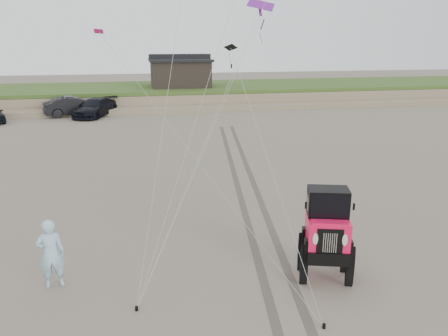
{
  "coord_description": "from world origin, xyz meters",
  "views": [
    {
      "loc": [
        -2.7,
        -10.04,
        6.52
      ],
      "look_at": [
        -0.08,
        3.0,
        2.6
      ],
      "focal_mm": 35.0,
      "sensor_mm": 36.0,
      "label": 1
    }
  ],
  "objects_px": {
    "cabin": "(180,72)",
    "jeep": "(326,245)",
    "man": "(51,254)",
    "truck_b": "(74,106)",
    "truck_c": "(95,108)"
  },
  "relations": [
    {
      "from": "cabin",
      "to": "jeep",
      "type": "distance_m",
      "value": 36.87
    },
    {
      "from": "jeep",
      "to": "man",
      "type": "bearing_deg",
      "value": -172.19
    },
    {
      "from": "truck_b",
      "to": "jeep",
      "type": "relative_size",
      "value": 0.92
    },
    {
      "from": "cabin",
      "to": "man",
      "type": "relative_size",
      "value": 3.25
    },
    {
      "from": "jeep",
      "to": "cabin",
      "type": "bearing_deg",
      "value": 106.52
    },
    {
      "from": "man",
      "to": "cabin",
      "type": "bearing_deg",
      "value": -109.63
    },
    {
      "from": "cabin",
      "to": "truck_c",
      "type": "distance_m",
      "value": 11.31
    },
    {
      "from": "truck_c",
      "to": "jeep",
      "type": "xyz_separation_m",
      "value": [
        8.53,
        -29.49,
        0.27
      ]
    },
    {
      "from": "truck_b",
      "to": "jeep",
      "type": "height_order",
      "value": "jeep"
    },
    {
      "from": "man",
      "to": "truck_c",
      "type": "bearing_deg",
      "value": -96.05
    },
    {
      "from": "truck_c",
      "to": "man",
      "type": "relative_size",
      "value": 2.74
    },
    {
      "from": "cabin",
      "to": "man",
      "type": "height_order",
      "value": "cabin"
    },
    {
      "from": "cabin",
      "to": "truck_c",
      "type": "height_order",
      "value": "cabin"
    },
    {
      "from": "truck_b",
      "to": "truck_c",
      "type": "bearing_deg",
      "value": -129.39
    },
    {
      "from": "truck_b",
      "to": "jeep",
      "type": "bearing_deg",
      "value": -177.24
    }
  ]
}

